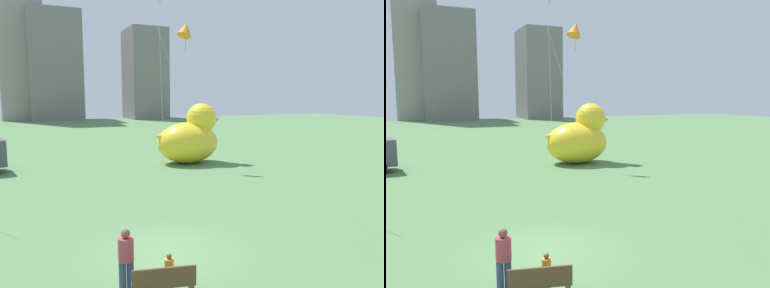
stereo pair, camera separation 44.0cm
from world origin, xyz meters
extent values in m
plane|color=#567F4D|center=(0.00, 0.00, 0.00)|extent=(140.00, 140.00, 0.00)
cube|color=brown|center=(-1.07, -2.57, 0.42)|extent=(1.59, 0.75, 0.06)
cube|color=brown|center=(-1.11, -2.77, 0.68)|extent=(1.51, 0.37, 0.45)
cylinder|color=#38476B|center=(-1.88, -1.81, 0.40)|extent=(0.18, 0.18, 0.80)
cylinder|color=#38476B|center=(-1.68, -1.81, 0.40)|extent=(0.18, 0.18, 0.80)
cylinder|color=#B23F4C|center=(-1.78, -1.81, 1.09)|extent=(0.40, 0.40, 0.60)
sphere|color=brown|center=(-1.78, -1.81, 1.51)|extent=(0.23, 0.23, 0.23)
cylinder|color=silver|center=(-0.86, -2.24, 0.24)|extent=(0.11, 0.11, 0.48)
cylinder|color=silver|center=(-0.73, -2.24, 0.24)|extent=(0.11, 0.11, 0.48)
cylinder|color=gold|center=(-0.79, -2.24, 0.66)|extent=(0.24, 0.24, 0.36)
sphere|color=brown|center=(-0.79, -2.24, 0.91)|extent=(0.14, 0.14, 0.14)
ellipsoid|color=yellow|center=(6.80, 14.27, 1.49)|extent=(4.56, 3.37, 2.97)
sphere|color=yellow|center=(7.89, 14.27, 3.24)|extent=(2.22, 2.22, 2.22)
cone|color=orange|center=(8.89, 14.27, 3.13)|extent=(1.00, 1.00, 1.00)
cone|color=yellow|center=(4.82, 14.27, 1.98)|extent=(1.36, 1.19, 1.43)
cube|color=#9E938C|center=(-4.00, 73.86, 20.35)|extent=(8.14, 8.33, 40.70)
cube|color=gray|center=(2.00, 72.29, 10.80)|extent=(9.97, 11.70, 21.61)
cube|color=gray|center=(20.00, 68.54, 9.41)|extent=(7.63, 10.36, 18.82)
cylinder|color=silver|center=(6.66, 15.58, 5.00)|extent=(2.61, 2.15, 10.00)
cone|color=orange|center=(7.72, 16.87, 9.99)|extent=(1.80, 1.70, 1.43)
cylinder|color=orange|center=(7.72, 16.87, 9.09)|extent=(0.04, 0.04, 1.60)
cylinder|color=silver|center=(5.07, 15.12, 6.46)|extent=(0.31, 0.12, 12.91)
camera|label=1|loc=(-3.89, -10.67, 4.91)|focal=35.15mm
camera|label=2|loc=(-3.49, -10.84, 4.91)|focal=35.15mm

